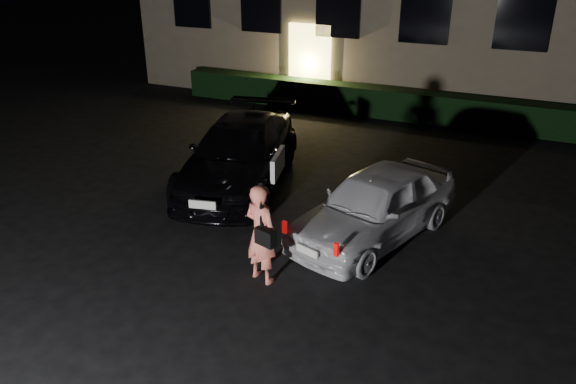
% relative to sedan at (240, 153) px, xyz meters
% --- Properties ---
extents(ground, '(80.00, 80.00, 0.00)m').
position_rel_sedan_xyz_m(ground, '(2.33, -4.25, -0.68)').
color(ground, black).
rests_on(ground, ground).
extents(hedge, '(15.00, 0.70, 0.85)m').
position_rel_sedan_xyz_m(hedge, '(2.33, 6.25, -0.26)').
color(hedge, black).
rests_on(hedge, ground).
extents(sedan, '(2.95, 5.02, 1.36)m').
position_rel_sedan_xyz_m(sedan, '(0.00, 0.00, 0.00)').
color(sedan, black).
rests_on(sedan, ground).
extents(hatch, '(2.57, 3.98, 1.26)m').
position_rel_sedan_xyz_m(hatch, '(3.36, -1.18, -0.05)').
color(hatch, white).
rests_on(hatch, ground).
extents(man, '(0.68, 0.56, 1.62)m').
position_rel_sedan_xyz_m(man, '(2.18, -3.24, 0.13)').
color(man, '#FF7B64').
rests_on(man, ground).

